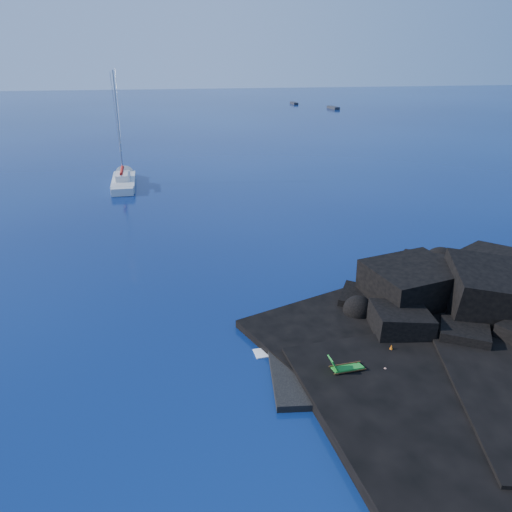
# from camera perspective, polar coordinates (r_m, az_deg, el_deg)

# --- Properties ---
(ground) EXTENTS (400.00, 400.00, 0.00)m
(ground) POSITION_cam_1_polar(r_m,az_deg,el_deg) (24.90, 1.50, -14.54)
(ground) COLOR #030F3A
(ground) RESTS_ON ground
(headland) EXTENTS (24.00, 24.00, 3.60)m
(headland) POSITION_cam_1_polar(r_m,az_deg,el_deg) (31.90, 24.18, -7.73)
(headland) COLOR black
(headland) RESTS_ON ground
(beach) EXTENTS (9.08, 6.86, 0.70)m
(beach) POSITION_cam_1_polar(r_m,az_deg,el_deg) (26.37, 11.17, -12.65)
(beach) COLOR black
(beach) RESTS_ON ground
(surf_foam) EXTENTS (10.00, 8.00, 0.06)m
(surf_foam) POSITION_cam_1_polar(r_m,az_deg,el_deg) (30.07, 9.12, -7.73)
(surf_foam) COLOR white
(surf_foam) RESTS_ON ground
(sailboat) EXTENTS (3.11, 12.56, 13.07)m
(sailboat) POSITION_cam_1_polar(r_m,az_deg,el_deg) (62.06, -14.83, 7.77)
(sailboat) COLOR silver
(sailboat) RESTS_ON ground
(deck_chair) EXTENTS (1.78, 0.90, 1.18)m
(deck_chair) POSITION_cam_1_polar(r_m,az_deg,el_deg) (25.07, 10.45, -12.02)
(deck_chair) COLOR #1B7D25
(deck_chair) RESTS_ON beach
(towel) EXTENTS (2.02, 1.27, 0.05)m
(towel) POSITION_cam_1_polar(r_m,az_deg,el_deg) (25.75, 13.39, -12.81)
(towel) COLOR white
(towel) RESTS_ON beach
(sunbather) EXTENTS (1.84, 0.86, 0.26)m
(sunbather) POSITION_cam_1_polar(r_m,az_deg,el_deg) (25.66, 13.42, -12.53)
(sunbather) COLOR tan
(sunbather) RESTS_ON towel
(marker_cone) EXTENTS (0.36, 0.36, 0.54)m
(marker_cone) POSITION_cam_1_polar(r_m,az_deg,el_deg) (27.24, 15.19, -10.25)
(marker_cone) COLOR #D55A0B
(marker_cone) RESTS_ON beach
(distant_boat_a) EXTENTS (1.63, 4.40, 0.58)m
(distant_boat_a) POSITION_cam_1_polar(r_m,az_deg,el_deg) (156.01, 4.37, 16.92)
(distant_boat_a) COLOR #242429
(distant_boat_a) RESTS_ON ground
(distant_boat_b) EXTENTS (2.28, 5.16, 0.66)m
(distant_boat_b) POSITION_cam_1_polar(r_m,az_deg,el_deg) (144.24, 8.81, 16.28)
(distant_boat_b) COLOR #26272B
(distant_boat_b) RESTS_ON ground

